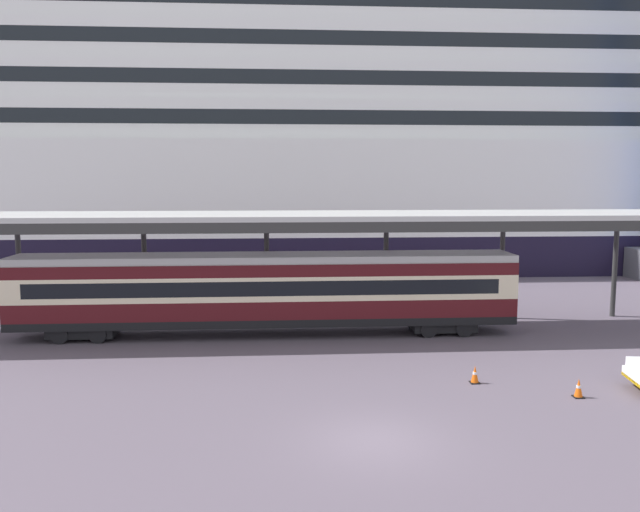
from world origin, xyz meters
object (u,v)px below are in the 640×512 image
object	(u,v)px
train_carriage	(266,290)
traffic_cone_near	(475,375)
cruise_ship	(310,125)
traffic_cone_mid	(579,388)

from	to	relation	value
train_carriage	traffic_cone_near	world-z (taller)	train_carriage
cruise_ship	traffic_cone_mid	bearing A→B (deg)	-80.30
cruise_ship	traffic_cone_near	xyz separation A→B (m)	(4.17, -41.54, -12.86)
cruise_ship	traffic_cone_near	size ratio (longest dim) A/B	218.86
traffic_cone_near	traffic_cone_mid	bearing A→B (deg)	-29.54
traffic_cone_near	traffic_cone_mid	distance (m)	3.74
cruise_ship	train_carriage	world-z (taller)	cruise_ship
cruise_ship	traffic_cone_mid	distance (m)	45.85
train_carriage	traffic_cone_mid	bearing A→B (deg)	-41.34
train_carriage	traffic_cone_mid	size ratio (longest dim) A/B	35.61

